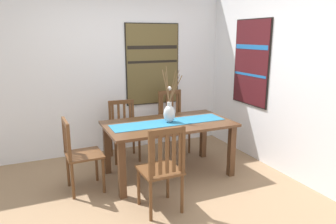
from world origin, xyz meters
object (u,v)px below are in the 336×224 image
dining_table (169,130)px  chair_3 (162,168)px  chair_1 (79,153)px  painting_on_side_wall (251,63)px  painting_on_back_wall (153,64)px  chair_0 (124,128)px  chair_2 (173,121)px  centerpiece_vase (169,112)px

dining_table → chair_3: bearing=-118.0°
chair_1 → painting_on_side_wall: 2.81m
chair_3 → painting_on_back_wall: (0.70, 2.08, 0.89)m
chair_0 → painting_on_back_wall: 1.19m
chair_1 → painting_on_side_wall: size_ratio=0.71×
chair_2 → painting_on_side_wall: painting_on_side_wall is taller
dining_table → chair_2: chair_2 is taller
chair_0 → chair_3: size_ratio=0.91×
chair_0 → painting_on_back_wall: (0.64, 0.41, 0.92)m
dining_table → chair_3: size_ratio=1.72×
centerpiece_vase → chair_2: centerpiece_vase is taller
chair_0 → chair_1: size_ratio=0.98×
dining_table → centerpiece_vase: centerpiece_vase is taller
chair_3 → painting_on_side_wall: size_ratio=0.76×
dining_table → painting_on_back_wall: 1.48m
painting_on_side_wall → chair_2: bearing=147.7°
chair_3 → painting_on_back_wall: painting_on_back_wall is taller
chair_3 → chair_1: bearing=130.6°
centerpiece_vase → chair_1: (-1.19, 0.00, -0.40)m
dining_table → chair_1: bearing=179.7°
centerpiece_vase → chair_0: bearing=115.7°
dining_table → painting_on_side_wall: 1.69m
chair_1 → painting_on_back_wall: bearing=40.8°
centerpiece_vase → chair_2: bearing=62.5°
chair_2 → painting_on_back_wall: 0.99m
centerpiece_vase → chair_1: size_ratio=0.82×
chair_1 → chair_2: size_ratio=0.92×
chair_1 → dining_table: bearing=-0.3°
chair_1 → chair_2: 1.82m
chair_2 → chair_3: 1.90m
dining_table → chair_3: 0.96m
dining_table → painting_on_side_wall: size_ratio=1.30×
chair_2 → painting_on_back_wall: size_ratio=0.74×
centerpiece_vase → painting_on_back_wall: size_ratio=0.56×
chair_0 → painting_on_side_wall: bearing=-19.0°
chair_3 → chair_2: bearing=62.0°
chair_3 → painting_on_back_wall: bearing=71.3°
centerpiece_vase → chair_3: 1.03m
dining_table → centerpiece_vase: size_ratio=2.25×
centerpiece_vase → chair_0: 1.00m
centerpiece_vase → chair_3: (-0.46, -0.84, -0.37)m
dining_table → chair_0: (-0.39, 0.83, -0.15)m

